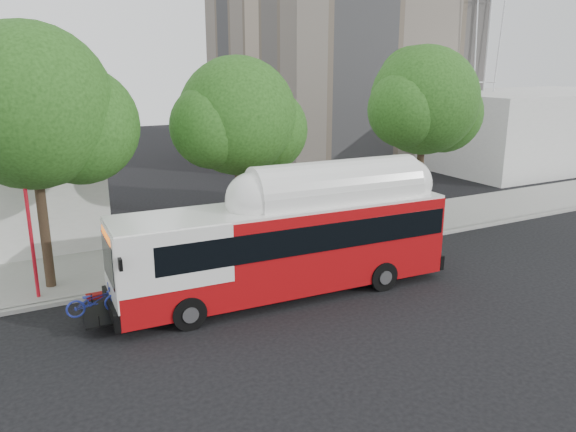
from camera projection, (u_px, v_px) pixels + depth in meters
name	position (u px, v px, depth m)	size (l,w,h in m)	color
ground	(330.00, 296.00, 20.64)	(120.00, 120.00, 0.00)	black
sidewalk	(256.00, 245.00, 26.15)	(60.00, 5.00, 0.15)	gray
curb_strip	(282.00, 262.00, 23.94)	(60.00, 0.30, 0.15)	gray
red_curb_segment	(216.00, 274.00, 22.58)	(10.00, 0.32, 0.16)	maroon
street_tree_left	(45.00, 112.00, 19.76)	(6.67, 5.80, 9.74)	#2D2116
street_tree_mid	(246.00, 120.00, 23.96)	(5.75, 5.00, 8.62)	#2D2116
street_tree_right	(430.00, 104.00, 28.23)	(6.21, 5.40, 9.18)	#2D2116
horizon_block	(533.00, 128.00, 47.03)	(20.00, 12.00, 6.00)	silver
transit_bus	(287.00, 247.00, 20.38)	(13.32, 3.26, 3.91)	#A70B0F
signal_pole	(31.00, 238.00, 19.65)	(0.13, 0.43, 4.59)	red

